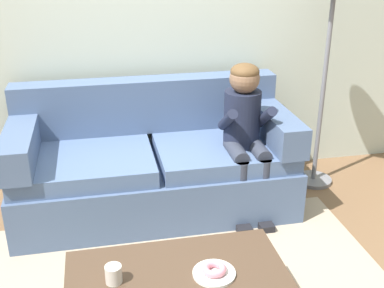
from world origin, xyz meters
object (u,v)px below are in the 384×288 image
Objects in this scene: coffee_table at (178,281)px; mug at (114,274)px; person_child at (245,126)px; toy_controller at (95,281)px; donut at (214,269)px; couch at (154,165)px.

mug is (-0.30, 0.01, 0.08)m from coffee_table.
person_child is 4.87× the size of toy_controller.
couch is at bearing 94.86° from donut.
toy_controller is (-0.59, 0.51, -0.39)m from donut.
donut reaches higher than coffee_table.
coffee_table is 4.76× the size of toy_controller.
donut is 0.48m from mug.
coffee_table is 0.71m from toy_controller.
person_child reaches higher than couch.
person_child is at bearing 66.42° from donut.
donut is 0.53× the size of toy_controller.
person_child is at bearing 48.75° from mug.
couch reaches higher than donut.
person_child is at bearing -17.90° from couch.
person_child is (0.68, 1.13, 0.33)m from coffee_table.
mug is at bearing 174.88° from donut.
couch is 8.84× the size of toy_controller.
donut is at bearing -5.12° from mug.
toy_controller is (-0.11, 0.47, -0.40)m from mug.
coffee_table is 1.37m from person_child.
donut is at bearing -85.14° from couch.
coffee_table is at bearing -121.11° from person_child.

